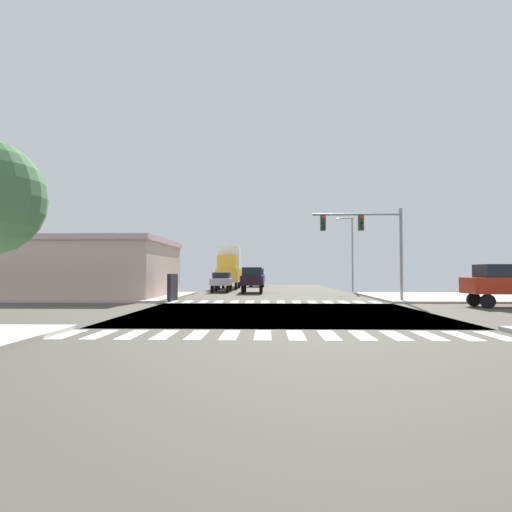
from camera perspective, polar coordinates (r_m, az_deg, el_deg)
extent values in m
cube|color=#454239|center=(20.59, 3.24, -7.54)|extent=(14.00, 90.00, 0.05)
cube|color=#454239|center=(20.59, 3.24, -7.54)|extent=(90.00, 12.00, 0.05)
cube|color=#B2ADA3|center=(35.27, 24.32, -4.95)|extent=(12.00, 12.00, 0.14)
cube|color=#B2A69E|center=(34.82, -19.40, -5.06)|extent=(12.00, 12.00, 0.14)
cube|color=silver|center=(14.67, -23.58, -9.44)|extent=(0.50, 2.00, 0.01)
cube|color=silver|center=(14.28, -19.90, -9.70)|extent=(0.50, 2.00, 0.01)
cube|color=silver|center=(13.95, -16.01, -9.92)|extent=(0.50, 2.00, 0.01)
cube|color=silver|center=(13.69, -11.96, -10.11)|extent=(0.50, 2.00, 0.01)
cube|color=silver|center=(13.49, -7.76, -10.26)|extent=(0.50, 2.00, 0.01)
cube|color=silver|center=(13.37, -3.45, -10.35)|extent=(0.50, 2.00, 0.01)
cube|color=silver|center=(13.32, 0.90, -10.38)|extent=(0.50, 2.00, 0.01)
cube|color=silver|center=(13.35, 5.27, -10.36)|extent=(0.50, 2.00, 0.01)
cube|color=silver|center=(13.45, 9.60, -10.27)|extent=(0.50, 2.00, 0.01)
cube|color=silver|center=(13.62, 13.83, -10.14)|extent=(0.50, 2.00, 0.01)
cube|color=silver|center=(13.87, 17.93, -9.95)|extent=(0.50, 2.00, 0.01)
cube|color=silver|center=(14.18, 21.87, -9.73)|extent=(0.50, 2.00, 0.01)
cube|color=silver|center=(14.55, 25.61, -9.47)|extent=(0.50, 2.00, 0.01)
cube|color=silver|center=(14.98, 29.15, -9.19)|extent=(0.50, 2.00, 0.01)
cube|color=silver|center=(28.52, -10.97, -5.95)|extent=(0.50, 2.00, 0.01)
cube|color=silver|center=(28.32, -8.98, -5.99)|extent=(0.50, 2.00, 0.01)
cube|color=silver|center=(28.16, -6.97, -6.02)|extent=(0.50, 2.00, 0.01)
cube|color=silver|center=(28.03, -4.94, -6.04)|extent=(0.50, 2.00, 0.01)
cube|color=silver|center=(27.93, -2.89, -6.06)|extent=(0.50, 2.00, 0.01)
cube|color=silver|center=(27.87, -0.83, -6.07)|extent=(0.50, 2.00, 0.01)
cube|color=silver|center=(27.85, 1.24, -6.08)|extent=(0.50, 2.00, 0.01)
cube|color=silver|center=(27.86, 3.31, -6.07)|extent=(0.50, 2.00, 0.01)
cube|color=silver|center=(27.91, 5.37, -6.06)|extent=(0.50, 2.00, 0.01)
cube|color=silver|center=(28.00, 7.43, -6.04)|extent=(0.50, 2.00, 0.01)
cube|color=silver|center=(28.12, 9.46, -6.01)|extent=(0.50, 2.00, 0.01)
cube|color=silver|center=(28.27, 11.48, -5.98)|extent=(0.50, 2.00, 0.01)
cube|color=silver|center=(28.46, 13.48, -5.93)|extent=(0.50, 2.00, 0.01)
cube|color=silver|center=(28.68, 15.44, -5.89)|extent=(0.50, 2.00, 0.01)
cylinder|color=gray|center=(29.26, 18.64, 0.14)|extent=(0.20, 0.20, 6.05)
cylinder|color=gray|center=(28.77, 13.12, 5.37)|extent=(5.70, 0.14, 0.14)
cube|color=#1E5123|center=(28.76, 13.69, 4.27)|extent=(0.32, 0.40, 1.00)
sphere|color=red|center=(28.56, 13.79, 4.94)|extent=(0.22, 0.22, 0.22)
sphere|color=black|center=(28.53, 13.79, 4.33)|extent=(0.22, 0.22, 0.22)
sphere|color=black|center=(28.49, 13.80, 3.71)|extent=(0.22, 0.22, 0.22)
cube|color=#1E5123|center=(28.35, 8.83, 4.33)|extent=(0.32, 0.40, 1.00)
sphere|color=red|center=(28.15, 8.89, 5.01)|extent=(0.22, 0.22, 0.22)
sphere|color=black|center=(28.11, 8.89, 4.39)|extent=(0.22, 0.22, 0.22)
sphere|color=black|center=(28.08, 8.90, 3.76)|extent=(0.22, 0.22, 0.22)
cylinder|color=gray|center=(43.31, 12.63, 0.20)|extent=(0.16, 0.16, 7.30)
cylinder|color=gray|center=(43.47, 11.68, 4.88)|extent=(1.40, 0.10, 0.10)
ellipsoid|color=silver|center=(43.34, 10.77, 4.83)|extent=(0.60, 0.32, 0.20)
cube|color=#BFA797|center=(36.56, -23.75, -1.80)|extent=(15.55, 10.80, 4.04)
cube|color=#C29EA0|center=(36.64, -23.70, 1.67)|extent=(15.85, 11.10, 0.40)
cube|color=black|center=(29.37, -10.96, -4.08)|extent=(0.24, 2.20, 1.80)
cylinder|color=black|center=(55.67, -2.25, -3.77)|extent=(0.26, 0.68, 0.68)
cylinder|color=black|center=(55.78, -3.73, -3.76)|extent=(0.26, 0.68, 0.68)
cylinder|color=black|center=(58.58, -2.06, -3.69)|extent=(0.26, 0.68, 0.68)
cylinder|color=black|center=(58.69, -3.47, -3.68)|extent=(0.26, 0.68, 0.68)
cube|color=gold|center=(57.16, -2.88, -3.05)|extent=(1.80, 4.30, 0.66)
cube|color=black|center=(57.15, -2.88, -2.45)|extent=(1.55, 2.24, 0.54)
cylinder|color=black|center=(38.15, 0.64, -4.47)|extent=(0.26, 0.74, 0.74)
cylinder|color=black|center=(38.21, -1.76, -4.46)|extent=(0.26, 0.74, 0.74)
cylinder|color=black|center=(41.62, 0.72, -4.27)|extent=(0.26, 0.74, 0.74)
cylinder|color=black|center=(41.67, -1.49, -4.27)|extent=(0.26, 0.74, 0.74)
cube|color=black|center=(39.88, -0.47, -3.22)|extent=(2.00, 5.10, 0.86)
cube|color=black|center=(38.98, -0.51, -2.06)|extent=(1.76, 1.78, 0.75)
cylinder|color=black|center=(27.42, 26.81, -5.14)|extent=(0.74, 0.26, 0.74)
cylinder|color=black|center=(26.01, 28.29, -5.29)|extent=(0.74, 0.26, 0.74)
cube|color=#A52410|center=(27.40, 30.45, -3.38)|extent=(4.60, 1.96, 0.88)
cube|color=black|center=(27.39, 30.42, -1.71)|extent=(3.22, 1.69, 0.72)
cylinder|color=black|center=(40.00, -3.75, -4.40)|extent=(0.26, 0.68, 0.68)
cylinder|color=black|center=(40.16, -5.80, -4.38)|extent=(0.26, 0.68, 0.68)
cylinder|color=black|center=(42.91, -3.39, -4.25)|extent=(0.26, 0.68, 0.68)
cylinder|color=black|center=(43.06, -5.30, -4.23)|extent=(0.26, 0.68, 0.68)
cube|color=#BAB1BE|center=(41.51, -4.55, -3.39)|extent=(1.80, 4.30, 0.66)
cube|color=black|center=(41.50, -4.55, -2.56)|extent=(1.55, 2.24, 0.54)
cylinder|color=black|center=(47.16, -2.65, -3.98)|extent=(0.26, 0.80, 0.80)
cylinder|color=black|center=(47.34, -4.97, -3.97)|extent=(0.26, 0.80, 0.80)
cylinder|color=black|center=(52.04, -2.25, -3.81)|extent=(0.26, 0.80, 0.80)
cylinder|color=black|center=(52.20, -4.36, -3.80)|extent=(0.26, 0.80, 0.80)
cube|color=gold|center=(49.66, -3.54, -2.57)|extent=(2.40, 7.20, 1.49)
cube|color=white|center=(50.76, -3.43, -0.28)|extent=(2.30, 4.18, 2.56)
cube|color=gold|center=(47.52, -3.77, -0.80)|extent=(2.11, 2.02, 1.49)
cylinder|color=black|center=(55.42, 0.92, -3.74)|extent=(0.26, 0.74, 0.74)
cylinder|color=black|center=(55.46, -0.73, -3.74)|extent=(0.26, 0.74, 0.74)
cylinder|color=black|center=(58.89, 0.96, -3.65)|extent=(0.26, 0.74, 0.74)
cylinder|color=black|center=(58.93, -0.60, -3.65)|extent=(0.26, 0.74, 0.74)
cube|color=navy|center=(57.16, 0.14, -2.89)|extent=(2.00, 5.10, 0.86)
cube|color=black|center=(56.26, 0.12, -2.09)|extent=(1.76, 1.78, 0.75)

